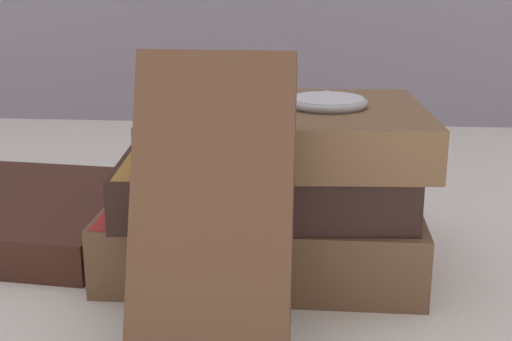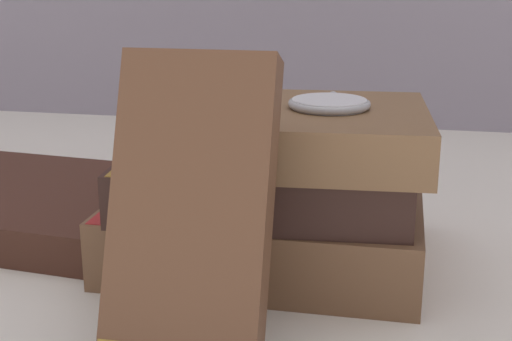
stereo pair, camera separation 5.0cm
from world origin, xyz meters
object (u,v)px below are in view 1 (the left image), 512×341
Objects in this scene: pocket_watch at (327,102)px; reading_glasses at (184,180)px; book_flat_middle at (262,176)px; book_flat_bottom at (261,226)px; book_leaning_front at (213,220)px; book_flat_top at (279,131)px.

pocket_watch reaches higher than reading_glasses.
book_flat_middle is 0.07m from pocket_watch.
pocket_watch is 0.48× the size of reading_glasses.
book_flat_bottom is 0.14m from book_leaning_front.
pocket_watch is (0.06, 0.12, 0.04)m from book_leaning_front.
book_leaning_front is (-0.03, -0.11, -0.02)m from book_flat_top.
book_leaning_front is 0.14m from pocket_watch.
book_leaning_front is at bearing -96.31° from book_flat_bottom.
book_leaning_front is (-0.02, -0.13, 0.05)m from book_flat_bottom.
book_flat_top is at bearing -173.41° from pocket_watch.
book_leaning_front reaches higher than book_flat_bottom.
book_flat_middle is at bearing 175.00° from pocket_watch.
pocket_watch is at bearing -8.89° from book_flat_middle.
book_flat_bottom reaches higher than reading_glasses.
book_flat_top is (0.01, -0.01, 0.03)m from book_flat_middle.
book_leaning_front is 0.32m from reading_glasses.
pocket_watch reaches higher than book_flat_bottom.
pocket_watch is (0.04, -0.01, 0.09)m from book_flat_bottom.
book_flat_middle is 0.12m from book_leaning_front.
book_leaning_front reaches higher than reading_glasses.
book_flat_top is at bearing -36.23° from book_flat_middle.
book_flat_middle is at bearing 144.10° from book_flat_top.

